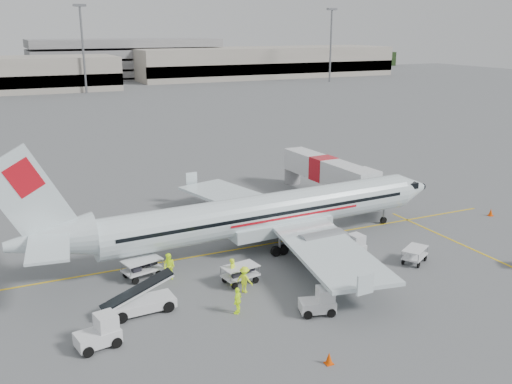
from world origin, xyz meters
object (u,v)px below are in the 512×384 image
belt_loader (141,290)px  tug_mid (317,301)px  tug_aft (97,332)px  tug_fore (351,246)px  aircraft (267,188)px  jet_bridge (323,177)px

belt_loader → tug_mid: belt_loader is taller
belt_loader → tug_aft: belt_loader is taller
tug_fore → aircraft: bearing=131.2°
aircraft → tug_aft: aircraft is taller
jet_bridge → tug_aft: 32.45m
aircraft → tug_fore: 7.72m
tug_fore → jet_bridge: bearing=60.1°
tug_mid → tug_aft: (-12.62, 1.76, 0.08)m
aircraft → jet_bridge: aircraft is taller
jet_bridge → belt_loader: (-22.88, -16.52, -0.59)m
jet_bridge → tug_aft: bearing=-146.8°
belt_loader → tug_aft: size_ratio=2.30×
belt_loader → tug_mid: (9.52, -4.65, -0.62)m
aircraft → tug_mid: (-2.03, -11.09, -3.97)m
jet_bridge → tug_fore: bearing=-117.5°
jet_bridge → tug_mid: (-13.36, -21.17, -1.21)m
aircraft → tug_aft: bearing=-150.3°
aircraft → tug_aft: size_ratio=15.08×
tug_fore → tug_mid: 9.53m
tug_fore → belt_loader: bearing=-179.3°
belt_loader → tug_fore: size_ratio=2.50×
jet_bridge → tug_aft: (-25.98, -19.42, -1.13)m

